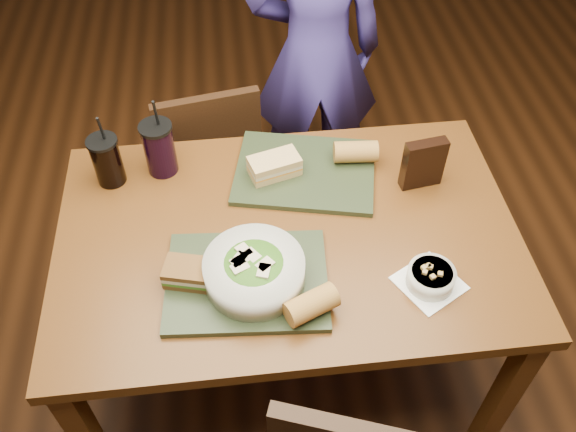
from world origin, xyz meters
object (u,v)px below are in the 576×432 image
(diner, at_px, (316,53))
(tray_far, at_px, (305,172))
(baguette_near, at_px, (311,305))
(salad_bowl, at_px, (254,270))
(dining_table, at_px, (288,253))
(cup_cola, at_px, (107,160))
(chair_far, at_px, (214,163))
(sandwich_near, at_px, (188,273))
(chip_bag, at_px, (423,164))
(tray_near, at_px, (247,281))
(baguette_far, at_px, (356,152))
(soup_bowl, at_px, (431,277))
(sandwich_far, at_px, (274,166))
(cup_berry, at_px, (159,148))

(diner, distance_m, tray_far, 0.70)
(tray_far, xyz_separation_m, baguette_near, (-0.05, -0.51, 0.04))
(diner, distance_m, baguette_near, 1.22)
(tray_far, height_order, salad_bowl, salad_bowl)
(dining_table, bearing_deg, cup_cola, 151.96)
(chair_far, bearing_deg, salad_bowl, -82.21)
(sandwich_near, bearing_deg, chip_bag, 23.06)
(tray_near, relative_size, baguette_far, 3.16)
(tray_far, height_order, baguette_far, baguette_far)
(chair_far, xyz_separation_m, tray_far, (0.29, -0.39, 0.29))
(diner, bearing_deg, baguette_far, 93.35)
(tray_near, distance_m, sandwich_near, 0.15)
(chair_far, bearing_deg, baguette_far, -38.73)
(soup_bowl, bearing_deg, chair_far, 123.92)
(sandwich_near, bearing_deg, dining_table, 27.72)
(tray_far, height_order, chip_bag, chip_bag)
(baguette_far, height_order, chip_bag, chip_bag)
(salad_bowl, height_order, baguette_near, salad_bowl)
(soup_bowl, relative_size, baguette_far, 1.55)
(chair_far, xyz_separation_m, tray_near, (0.09, -0.78, 0.29))
(sandwich_far, distance_m, cup_berry, 0.35)
(chip_bag, bearing_deg, sandwich_near, -165.52)
(baguette_far, distance_m, chip_bag, 0.21)
(salad_bowl, xyz_separation_m, chip_bag, (0.52, 0.32, 0.02))
(tray_far, relative_size, chip_bag, 2.59)
(baguette_near, bearing_deg, dining_table, 95.21)
(soup_bowl, xyz_separation_m, cup_berry, (-0.70, 0.52, 0.06))
(sandwich_far, bearing_deg, chair_far, 116.76)
(chip_bag, bearing_deg, dining_table, -168.80)
(tray_far, xyz_separation_m, cup_berry, (-0.43, 0.07, 0.08))
(chair_far, relative_size, baguette_far, 6.32)
(baguette_far, bearing_deg, diner, 92.14)
(diner, relative_size, cup_cola, 5.87)
(tray_far, xyz_separation_m, chip_bag, (0.34, -0.08, 0.07))
(chair_far, xyz_separation_m, sandwich_far, (0.20, -0.39, 0.33))
(cup_berry, bearing_deg, sandwich_far, -12.37)
(dining_table, bearing_deg, diner, 76.94)
(soup_bowl, distance_m, sandwich_far, 0.57)
(dining_table, xyz_separation_m, salad_bowl, (-0.11, -0.17, 0.15))
(sandwich_near, distance_m, sandwich_far, 0.45)
(soup_bowl, xyz_separation_m, cup_cola, (-0.85, 0.49, 0.05))
(soup_bowl, height_order, baguette_far, baguette_far)
(sandwich_near, bearing_deg, sandwich_far, 54.88)
(diner, relative_size, soup_bowl, 7.04)
(soup_bowl, bearing_deg, cup_cola, 150.35)
(tray_near, xyz_separation_m, baguette_near, (0.15, -0.12, 0.04))
(salad_bowl, bearing_deg, baguette_near, -40.78)
(tray_near, distance_m, baguette_near, 0.20)
(chair_far, relative_size, cup_cola, 3.41)
(chair_far, height_order, diner, diner)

